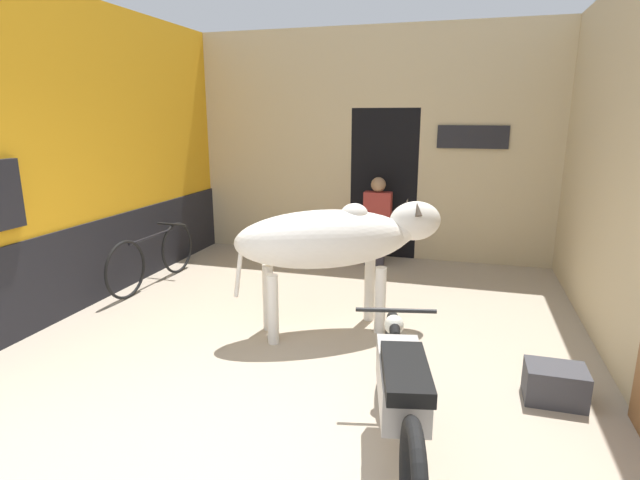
% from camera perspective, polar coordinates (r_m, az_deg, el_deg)
% --- Properties ---
extents(ground_plane, '(30.00, 30.00, 0.00)m').
position_cam_1_polar(ground_plane, '(3.42, -12.85, -24.88)').
color(ground_plane, tan).
extents(wall_left_shopfront, '(0.25, 5.22, 3.41)m').
position_cam_1_polar(wall_left_shopfront, '(6.44, -24.53, 8.41)').
color(wall_left_shopfront, orange).
rests_on(wall_left_shopfront, ground_plane).
extents(wall_back_with_doorway, '(5.39, 0.93, 3.41)m').
position_cam_1_polar(wall_back_with_doorway, '(7.89, 6.57, 9.36)').
color(wall_back_with_doorway, '#C6B289').
rests_on(wall_back_with_doorway, ground_plane).
extents(wall_right_with_door, '(0.22, 5.22, 3.41)m').
position_cam_1_polar(wall_right_with_door, '(5.07, 32.27, 6.78)').
color(wall_right_with_door, '#C6B289').
rests_on(wall_right_with_door, ground_plane).
extents(cow, '(2.06, 1.44, 1.33)m').
position_cam_1_polar(cow, '(4.90, 1.82, 0.09)').
color(cow, silver).
rests_on(cow, ground_plane).
extents(motorcycle_near, '(0.66, 2.05, 0.78)m').
position_cam_1_polar(motorcycle_near, '(3.31, 9.24, -16.64)').
color(motorcycle_near, black).
rests_on(motorcycle_near, ground_plane).
extents(bicycle, '(0.44, 1.79, 0.72)m').
position_cam_1_polar(bicycle, '(6.79, -18.47, -1.86)').
color(bicycle, black).
rests_on(bicycle, ground_plane).
extents(shopkeeper_seated, '(0.40, 0.34, 1.28)m').
position_cam_1_polar(shopkeeper_seated, '(7.36, 6.52, 2.45)').
color(shopkeeper_seated, '#3D3842').
rests_on(shopkeeper_seated, ground_plane).
extents(plastic_stool, '(0.33, 0.33, 0.45)m').
position_cam_1_polar(plastic_stool, '(7.67, 3.69, -0.36)').
color(plastic_stool, '#DB6093').
rests_on(plastic_stool, ground_plane).
extents(crate, '(0.44, 0.32, 0.28)m').
position_cam_1_polar(crate, '(4.36, 25.27, -14.65)').
color(crate, '#38383D').
rests_on(crate, ground_plane).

